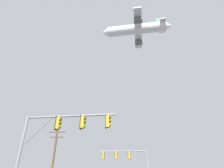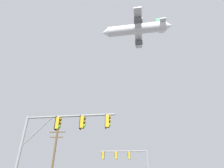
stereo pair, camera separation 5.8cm
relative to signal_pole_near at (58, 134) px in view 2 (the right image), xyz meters
name	(u,v)px [view 2 (the right image)]	position (x,y,z in m)	size (l,w,h in m)	color
signal_pole_near	(58,134)	(0.00, 0.00, 0.00)	(6.98, 0.77, 6.63)	gray
signal_pole_far	(128,161)	(5.49, 13.02, -0.40)	(6.52, 0.48, 6.10)	gray
utility_pole	(53,160)	(-4.22, 11.80, -0.42)	(2.20, 0.28, 8.87)	brown
airplane	(137,29)	(10.39, 29.84, 40.63)	(22.54, 17.41, 6.14)	white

